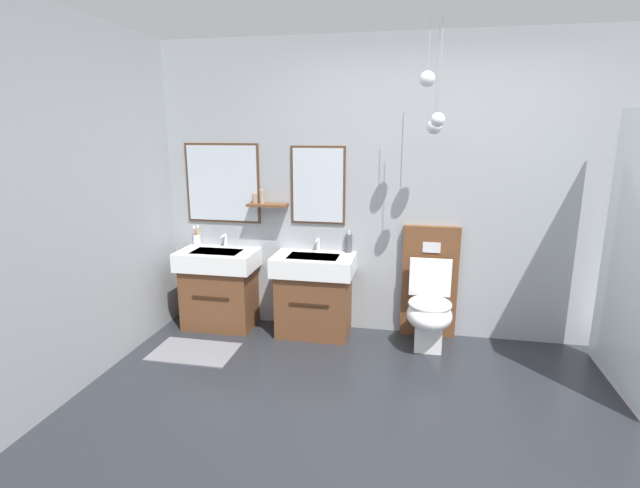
{
  "coord_description": "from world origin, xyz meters",
  "views": [
    {
      "loc": [
        -0.13,
        -2.44,
        1.79
      ],
      "look_at": [
        -0.88,
        1.34,
        0.87
      ],
      "focal_mm": 26.65,
      "sensor_mm": 36.0,
      "label": 1
    }
  ],
  "objects_px": {
    "vanity_sink_left": "(220,286)",
    "toothbrush_cup": "(197,240)",
    "toilet": "(429,302)",
    "vanity_sink_right": "(314,293)",
    "soap_dispenser": "(349,243)"
  },
  "relations": [
    {
      "from": "vanity_sink_right",
      "to": "toothbrush_cup",
      "type": "bearing_deg",
      "value": 172.6
    },
    {
      "from": "toothbrush_cup",
      "to": "vanity_sink_left",
      "type": "bearing_deg",
      "value": -29.02
    },
    {
      "from": "vanity_sink_right",
      "to": "soap_dispenser",
      "type": "bearing_deg",
      "value": 29.71
    },
    {
      "from": "vanity_sink_left",
      "to": "vanity_sink_right",
      "type": "relative_size",
      "value": 1.0
    },
    {
      "from": "vanity_sink_right",
      "to": "toothbrush_cup",
      "type": "relative_size",
      "value": 3.77
    },
    {
      "from": "vanity_sink_left",
      "to": "toilet",
      "type": "xyz_separation_m",
      "value": [
        1.9,
        -0.01,
        -0.01
      ]
    },
    {
      "from": "vanity_sink_left",
      "to": "toothbrush_cup",
      "type": "bearing_deg",
      "value": 150.98
    },
    {
      "from": "toilet",
      "to": "soap_dispenser",
      "type": "relative_size",
      "value": 4.92
    },
    {
      "from": "toilet",
      "to": "vanity_sink_right",
      "type": "bearing_deg",
      "value": 179.5
    },
    {
      "from": "toothbrush_cup",
      "to": "toilet",
      "type": "bearing_deg",
      "value": -4.23
    },
    {
      "from": "vanity_sink_right",
      "to": "soap_dispenser",
      "type": "height_order",
      "value": "soap_dispenser"
    },
    {
      "from": "toilet",
      "to": "toothbrush_cup",
      "type": "relative_size",
      "value": 5.16
    },
    {
      "from": "toilet",
      "to": "toothbrush_cup",
      "type": "bearing_deg",
      "value": 175.77
    },
    {
      "from": "vanity_sink_left",
      "to": "vanity_sink_right",
      "type": "height_order",
      "value": "same"
    },
    {
      "from": "toilet",
      "to": "vanity_sink_left",
      "type": "bearing_deg",
      "value": 179.73
    }
  ]
}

